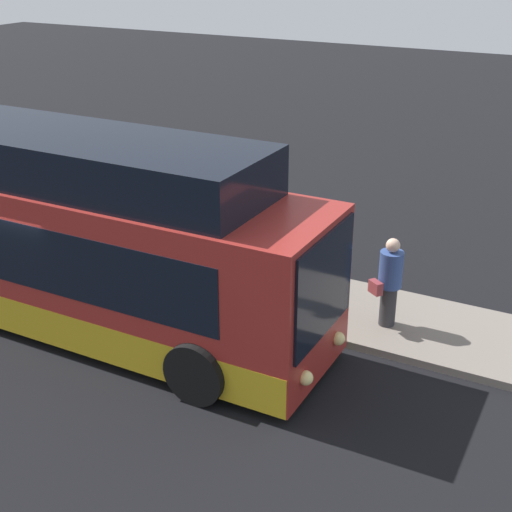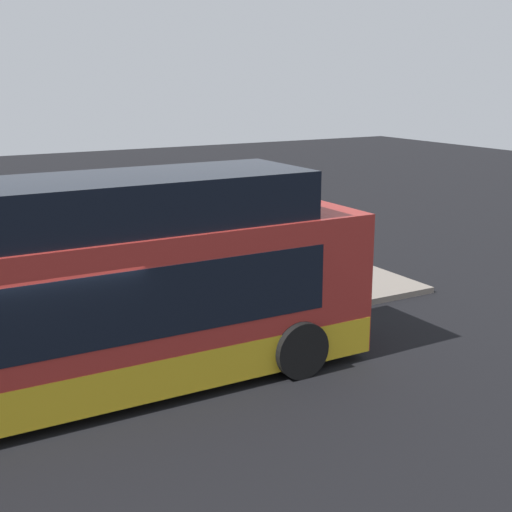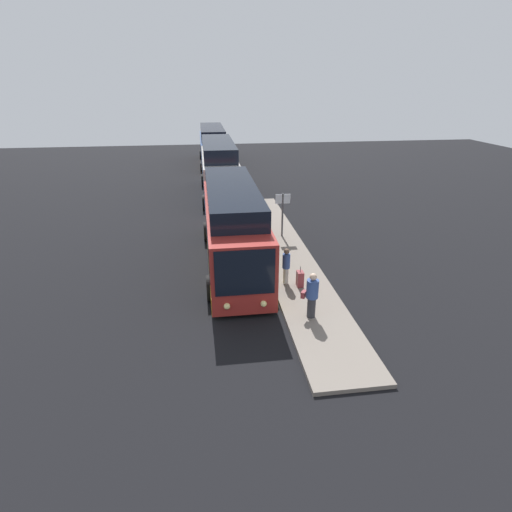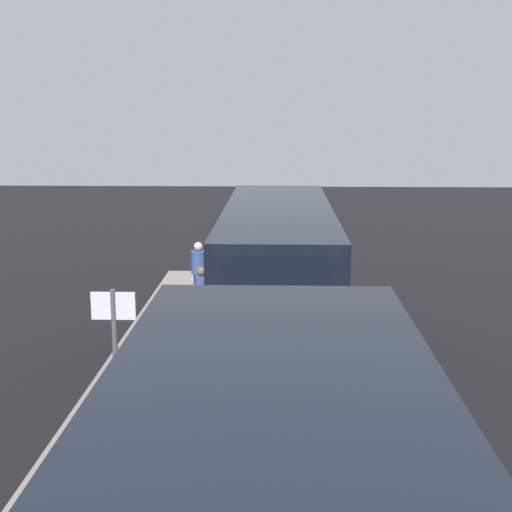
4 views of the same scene
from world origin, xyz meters
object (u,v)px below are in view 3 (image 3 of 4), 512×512
(bus_lead, at_px, (233,230))
(suitcase, at_px, (300,279))
(bus_second, at_px, (219,172))
(passenger_waiting, at_px, (312,294))
(bus_third, at_px, (213,148))
(sign_post, at_px, (283,209))
(passenger_boarding, at_px, (286,265))

(bus_lead, relative_size, suitcase, 11.26)
(bus_second, bearing_deg, suitcase, 9.23)
(suitcase, bearing_deg, bus_lead, -140.88)
(passenger_waiting, xyz_separation_m, suitcase, (-2.37, 0.16, -0.59))
(bus_third, xyz_separation_m, passenger_waiting, (31.24, 2.37, -0.59))
(sign_post, bearing_deg, passenger_boarding, -9.62)
(sign_post, bearing_deg, passenger_waiting, -4.01)
(bus_second, height_order, passenger_waiting, bus_second)
(bus_second, bearing_deg, bus_third, -180.00)
(passenger_boarding, distance_m, suitcase, 0.83)
(passenger_waiting, bearing_deg, bus_lead, 58.44)
(suitcase, bearing_deg, sign_post, 175.96)
(passenger_boarding, height_order, passenger_waiting, passenger_waiting)
(bus_lead, xyz_separation_m, suitcase, (3.11, 2.53, -1.20))
(bus_lead, relative_size, passenger_waiting, 5.86)
(passenger_waiting, height_order, suitcase, passenger_waiting)
(bus_second, height_order, bus_third, bus_second)
(bus_third, bearing_deg, bus_lead, 0.00)
(sign_post, bearing_deg, bus_lead, -45.69)
(bus_third, xyz_separation_m, passenger_boarding, (28.55, 1.99, -0.64))
(bus_third, relative_size, passenger_waiting, 6.71)
(bus_lead, height_order, sign_post, bus_lead)
(bus_lead, relative_size, bus_second, 0.98)
(bus_second, height_order, sign_post, bus_second)
(passenger_boarding, height_order, sign_post, sign_post)
(bus_third, relative_size, passenger_boarding, 7.34)
(passenger_waiting, relative_size, suitcase, 1.92)
(suitcase, bearing_deg, passenger_waiting, -3.95)
(sign_post, bearing_deg, bus_third, -172.63)
(bus_lead, bearing_deg, suitcase, 39.12)
(bus_second, height_order, suitcase, bus_second)
(bus_lead, bearing_deg, bus_third, -180.00)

